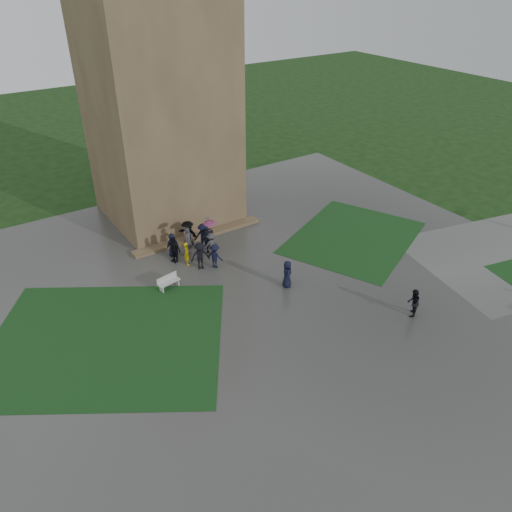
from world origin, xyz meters
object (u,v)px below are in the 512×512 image
tower (157,84)px  pedestrian_near (413,303)px  pedestrian_mid (287,274)px  bench (168,282)px

tower → pedestrian_near: (5.28, -17.75, -8.21)m
pedestrian_near → pedestrian_mid: bearing=-89.5°
bench → pedestrian_mid: pedestrian_mid is taller
tower → pedestrian_mid: size_ratio=11.29×
tower → pedestrian_mid: 14.67m
tower → bench: 12.82m
pedestrian_mid → bench: bearing=88.7°
tower → pedestrian_near: 20.25m
bench → pedestrian_mid: (5.58, -3.48, 0.41)m
pedestrian_mid → pedestrian_near: pedestrian_mid is taller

